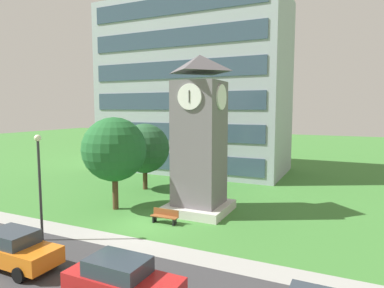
{
  "coord_description": "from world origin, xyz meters",
  "views": [
    {
      "loc": [
        11.32,
        -17.27,
        7.21
      ],
      "look_at": [
        1.03,
        4.81,
        4.64
      ],
      "focal_mm": 31.5,
      "sensor_mm": 36.0,
      "label": 1
    }
  ],
  "objects_px": {
    "park_bench": "(165,216)",
    "parked_car_red": "(122,280)",
    "tree_streetside": "(145,148)",
    "tree_by_building": "(114,149)",
    "clock_tower": "(199,143)",
    "parked_car_orange": "(15,249)",
    "street_lamp": "(39,175)"
  },
  "relations": [
    {
      "from": "tree_by_building",
      "to": "parked_car_orange",
      "type": "relative_size",
      "value": 1.53
    },
    {
      "from": "clock_tower",
      "to": "street_lamp",
      "type": "height_order",
      "value": "clock_tower"
    },
    {
      "from": "parked_car_red",
      "to": "tree_by_building",
      "type": "bearing_deg",
      "value": 128.86
    },
    {
      "from": "park_bench",
      "to": "parked_car_orange",
      "type": "distance_m",
      "value": 8.69
    },
    {
      "from": "tree_by_building",
      "to": "clock_tower",
      "type": "bearing_deg",
      "value": 18.87
    },
    {
      "from": "tree_by_building",
      "to": "parked_car_red",
      "type": "height_order",
      "value": "tree_by_building"
    },
    {
      "from": "street_lamp",
      "to": "tree_streetside",
      "type": "bearing_deg",
      "value": 96.19
    },
    {
      "from": "parked_car_orange",
      "to": "parked_car_red",
      "type": "xyz_separation_m",
      "value": [
        6.15,
        -0.25,
        0.0
      ]
    },
    {
      "from": "clock_tower",
      "to": "tree_by_building",
      "type": "xyz_separation_m",
      "value": [
        -5.73,
        -1.96,
        -0.51
      ]
    },
    {
      "from": "tree_streetside",
      "to": "parked_car_red",
      "type": "bearing_deg",
      "value": -59.86
    },
    {
      "from": "tree_by_building",
      "to": "parked_car_orange",
      "type": "height_order",
      "value": "tree_by_building"
    },
    {
      "from": "clock_tower",
      "to": "tree_streetside",
      "type": "height_order",
      "value": "clock_tower"
    },
    {
      "from": "tree_streetside",
      "to": "park_bench",
      "type": "bearing_deg",
      "value": -49.64
    },
    {
      "from": "street_lamp",
      "to": "tree_streetside",
      "type": "distance_m",
      "value": 12.49
    },
    {
      "from": "tree_streetside",
      "to": "tree_by_building",
      "type": "relative_size",
      "value": 0.89
    },
    {
      "from": "street_lamp",
      "to": "parked_car_red",
      "type": "distance_m",
      "value": 8.66
    },
    {
      "from": "clock_tower",
      "to": "parked_car_red",
      "type": "bearing_deg",
      "value": -80.67
    },
    {
      "from": "street_lamp",
      "to": "park_bench",
      "type": "bearing_deg",
      "value": 47.91
    },
    {
      "from": "park_bench",
      "to": "tree_by_building",
      "type": "bearing_deg",
      "value": 166.37
    },
    {
      "from": "street_lamp",
      "to": "parked_car_red",
      "type": "xyz_separation_m",
      "value": [
        7.63,
        -3.04,
        -2.76
      ]
    },
    {
      "from": "tree_streetside",
      "to": "tree_by_building",
      "type": "xyz_separation_m",
      "value": [
        1.37,
        -6.02,
        0.64
      ]
    },
    {
      "from": "park_bench",
      "to": "street_lamp",
      "type": "xyz_separation_m",
      "value": [
        -4.75,
        -5.25,
        3.16
      ]
    },
    {
      "from": "tree_by_building",
      "to": "street_lamp",
      "type": "bearing_deg",
      "value": -90.22
    },
    {
      "from": "tree_streetside",
      "to": "parked_car_orange",
      "type": "bearing_deg",
      "value": -79.47
    },
    {
      "from": "parked_car_orange",
      "to": "parked_car_red",
      "type": "height_order",
      "value": "same"
    },
    {
      "from": "parked_car_orange",
      "to": "park_bench",
      "type": "bearing_deg",
      "value": 67.9
    },
    {
      "from": "park_bench",
      "to": "tree_streetside",
      "type": "relative_size",
      "value": 0.31
    },
    {
      "from": "park_bench",
      "to": "parked_car_red",
      "type": "relative_size",
      "value": 0.4
    },
    {
      "from": "street_lamp",
      "to": "parked_car_orange",
      "type": "xyz_separation_m",
      "value": [
        1.48,
        -2.79,
        -2.76
      ]
    },
    {
      "from": "tree_by_building",
      "to": "parked_car_orange",
      "type": "xyz_separation_m",
      "value": [
        1.46,
        -9.19,
        -3.47
      ]
    },
    {
      "from": "park_bench",
      "to": "parked_car_orange",
      "type": "relative_size",
      "value": 0.42
    },
    {
      "from": "park_bench",
      "to": "parked_car_red",
      "type": "height_order",
      "value": "parked_car_red"
    }
  ]
}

